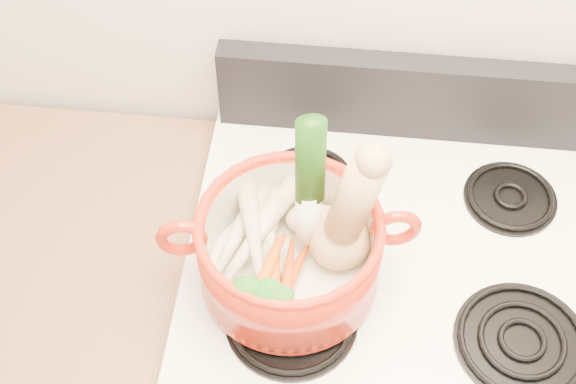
# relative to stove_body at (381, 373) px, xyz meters

# --- Properties ---
(stove_body) EXTENTS (0.76, 0.65, 0.92)m
(stove_body) POSITION_rel_stove_body_xyz_m (0.00, 0.00, 0.00)
(stove_body) COLOR silver
(stove_body) RESTS_ON floor
(cooktop) EXTENTS (0.78, 0.67, 0.03)m
(cooktop) POSITION_rel_stove_body_xyz_m (0.00, 0.00, 0.47)
(cooktop) COLOR white
(cooktop) RESTS_ON stove_body
(control_backsplash) EXTENTS (0.76, 0.05, 0.18)m
(control_backsplash) POSITION_rel_stove_body_xyz_m (0.00, 0.30, 0.58)
(control_backsplash) COLOR black
(control_backsplash) RESTS_ON cooktop
(burner_front_left) EXTENTS (0.22, 0.22, 0.02)m
(burner_front_left) POSITION_rel_stove_body_xyz_m (-0.19, -0.16, 0.50)
(burner_front_left) COLOR black
(burner_front_left) RESTS_ON cooktop
(burner_front_right) EXTENTS (0.22, 0.22, 0.02)m
(burner_front_right) POSITION_rel_stove_body_xyz_m (0.19, -0.16, 0.50)
(burner_front_right) COLOR black
(burner_front_right) RESTS_ON cooktop
(burner_back_left) EXTENTS (0.17, 0.17, 0.02)m
(burner_back_left) POSITION_rel_stove_body_xyz_m (-0.19, 0.14, 0.50)
(burner_back_left) COLOR black
(burner_back_left) RESTS_ON cooktop
(burner_back_right) EXTENTS (0.17, 0.17, 0.02)m
(burner_back_right) POSITION_rel_stove_body_xyz_m (0.19, 0.14, 0.50)
(burner_back_right) COLOR black
(burner_back_right) RESTS_ON cooktop
(dutch_oven) EXTENTS (0.35, 0.35, 0.15)m
(dutch_oven) POSITION_rel_stove_body_xyz_m (-0.20, -0.08, 0.58)
(dutch_oven) COLOR #AD210E
(dutch_oven) RESTS_ON burner_front_left
(pot_handle_left) EXTENTS (0.09, 0.03, 0.08)m
(pot_handle_left) POSITION_rel_stove_body_xyz_m (-0.37, -0.11, 0.63)
(pot_handle_left) COLOR #AD210E
(pot_handle_left) RESTS_ON dutch_oven
(pot_handle_right) EXTENTS (0.09, 0.03, 0.08)m
(pot_handle_right) POSITION_rel_stove_body_xyz_m (-0.03, -0.05, 0.63)
(pot_handle_right) COLOR #AD210E
(pot_handle_right) RESTS_ON dutch_oven
(squash) EXTENTS (0.19, 0.16, 0.28)m
(squash) POSITION_rel_stove_body_xyz_m (-0.12, -0.05, 0.67)
(squash) COLOR tan
(squash) RESTS_ON dutch_oven
(leek) EXTENTS (0.06, 0.08, 0.31)m
(leek) POSITION_rel_stove_body_xyz_m (-0.18, -0.03, 0.69)
(leek) COLOR white
(leek) RESTS_ON dutch_oven
(ginger) EXTENTS (0.10, 0.08, 0.05)m
(ginger) POSITION_rel_stove_body_xyz_m (-0.17, 0.00, 0.56)
(ginger) COLOR tan
(ginger) RESTS_ON dutch_oven
(parsnip_0) EXTENTS (0.05, 0.22, 0.06)m
(parsnip_0) POSITION_rel_stove_body_xyz_m (-0.24, -0.03, 0.56)
(parsnip_0) COLOR beige
(parsnip_0) RESTS_ON dutch_oven
(parsnip_1) EXTENTS (0.11, 0.22, 0.06)m
(parsnip_1) POSITION_rel_stove_body_xyz_m (-0.30, -0.05, 0.57)
(parsnip_1) COLOR beige
(parsnip_1) RESTS_ON dutch_oven
(parsnip_2) EXTENTS (0.11, 0.18, 0.05)m
(parsnip_2) POSITION_rel_stove_body_xyz_m (-0.24, -0.04, 0.57)
(parsnip_2) COLOR beige
(parsnip_2) RESTS_ON dutch_oven
(parsnip_3) EXTENTS (0.12, 0.19, 0.06)m
(parsnip_3) POSITION_rel_stove_body_xyz_m (-0.27, -0.07, 0.58)
(parsnip_3) COLOR #EFE7C3
(parsnip_3) RESTS_ON dutch_oven
(parsnip_4) EXTENTS (0.14, 0.21, 0.06)m
(parsnip_4) POSITION_rel_stove_body_xyz_m (-0.25, -0.03, 0.59)
(parsnip_4) COLOR #F0E6C3
(parsnip_4) RESTS_ON dutch_oven
(parsnip_5) EXTENTS (0.10, 0.22, 0.06)m
(parsnip_5) POSITION_rel_stove_body_xyz_m (-0.26, -0.06, 0.59)
(parsnip_5) COLOR beige
(parsnip_5) RESTS_ON dutch_oven
(carrot_0) EXTENTS (0.08, 0.17, 0.05)m
(carrot_0) POSITION_rel_stove_body_xyz_m (-0.20, -0.14, 0.56)
(carrot_0) COLOR #DA400A
(carrot_0) RESTS_ON dutch_oven
(carrot_1) EXTENTS (0.04, 0.15, 0.04)m
(carrot_1) POSITION_rel_stove_body_xyz_m (-0.22, -0.13, 0.57)
(carrot_1) COLOR #C85D0A
(carrot_1) RESTS_ON dutch_oven
(carrot_2) EXTENTS (0.03, 0.16, 0.04)m
(carrot_2) POSITION_rel_stove_body_xyz_m (-0.20, -0.13, 0.57)
(carrot_2) COLOR #DD490B
(carrot_2) RESTS_ON dutch_oven
(carrot_3) EXTENTS (0.06, 0.16, 0.05)m
(carrot_3) POSITION_rel_stove_body_xyz_m (-0.24, -0.13, 0.58)
(carrot_3) COLOR #DC620B
(carrot_3) RESTS_ON dutch_oven
(carrot_4) EXTENTS (0.07, 0.16, 0.04)m
(carrot_4) POSITION_rel_stove_body_xyz_m (-0.23, -0.13, 0.58)
(carrot_4) COLOR #DE610B
(carrot_4) RESTS_ON dutch_oven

